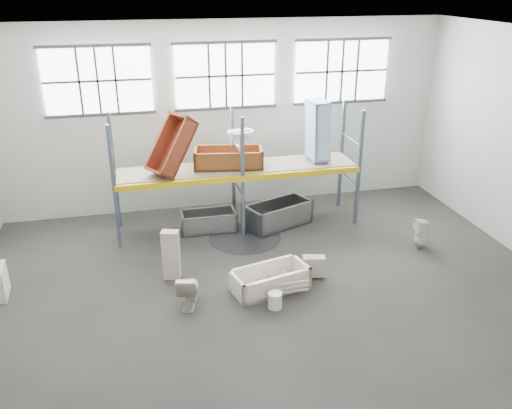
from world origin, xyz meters
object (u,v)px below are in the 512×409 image
object	(u,v)px
bucket	(275,300)
rust_tub_flat	(228,158)
steel_tub_left	(209,221)
steel_tub_right	(278,214)
bathtub_beige	(270,279)
toilet_beige	(189,289)
toilet_white	(421,233)
blue_tub_upright	(318,130)
cistern_tall	(171,255)

from	to	relation	value
bucket	rust_tub_flat	bearing A→B (deg)	92.19
steel_tub_left	steel_tub_right	distance (m)	1.81
steel_tub_left	bathtub_beige	bearing A→B (deg)	-75.19
bathtub_beige	toilet_beige	distance (m)	1.71
toilet_white	bucket	world-z (taller)	toilet_white
toilet_white	steel_tub_right	xyz separation A→B (m)	(-2.96, 1.98, -0.06)
bucket	blue_tub_upright	bearing A→B (deg)	61.30
blue_tub_upright	bathtub_beige	bearing A→B (deg)	-122.60
bucket	cistern_tall	bearing A→B (deg)	138.96
blue_tub_upright	bucket	xyz separation A→B (m)	(-2.14, -3.90, -2.23)
toilet_beige	toilet_white	xyz separation A→B (m)	(5.65, 1.17, 0.02)
toilet_beige	cistern_tall	distance (m)	1.16
steel_tub_right	bucket	bearing A→B (deg)	-106.47
toilet_white	bucket	bearing A→B (deg)	-70.79
bathtub_beige	steel_tub_right	size ratio (longest dim) A/B	0.94
steel_tub_left	bucket	size ratio (longest dim) A/B	4.24
bathtub_beige	toilet_beige	world-z (taller)	toilet_beige
toilet_beige	bucket	size ratio (longest dim) A/B	2.17
rust_tub_flat	blue_tub_upright	xyz separation A→B (m)	(2.29, -0.05, 0.57)
bucket	steel_tub_right	bearing A→B (deg)	73.53
bathtub_beige	cistern_tall	xyz separation A→B (m)	(-1.92, 0.92, 0.32)
rust_tub_flat	blue_tub_upright	size ratio (longest dim) A/B	1.12
toilet_white	rust_tub_flat	distance (m)	4.99
cistern_tall	blue_tub_upright	bearing A→B (deg)	47.37
toilet_white	blue_tub_upright	bearing A→B (deg)	-142.88
rust_tub_flat	bucket	xyz separation A→B (m)	(0.15, -3.95, -1.66)
toilet_white	blue_tub_upright	distance (m)	3.57
bathtub_beige	blue_tub_upright	bearing A→B (deg)	43.61
cistern_tall	bucket	distance (m)	2.47
steel_tub_left	steel_tub_right	size ratio (longest dim) A/B	0.82
steel_tub_left	bucket	bearing A→B (deg)	-78.94
toilet_beige	rust_tub_flat	world-z (taller)	rust_tub_flat
blue_tub_upright	cistern_tall	bearing A→B (deg)	-150.01
toilet_white	blue_tub_upright	size ratio (longest dim) A/B	0.49
toilet_white	steel_tub_left	xyz separation A→B (m)	(-4.77, 2.10, -0.12)
bathtub_beige	cistern_tall	bearing A→B (deg)	140.57
cistern_tall	toilet_beige	bearing A→B (deg)	-61.04
toilet_beige	rust_tub_flat	distance (m)	4.04
steel_tub_right	blue_tub_upright	world-z (taller)	blue_tub_upright
steel_tub_left	bucket	world-z (taller)	steel_tub_left
toilet_beige	bucket	distance (m)	1.69
bucket	toilet_white	bearing A→B (deg)	22.25
steel_tub_left	blue_tub_upright	bearing A→B (deg)	3.09
blue_tub_upright	steel_tub_left	bearing A→B (deg)	-176.91
cistern_tall	steel_tub_right	size ratio (longest dim) A/B	0.66
rust_tub_flat	toilet_white	bearing A→B (deg)	-28.82
toilet_white	blue_tub_upright	world-z (taller)	blue_tub_upright
toilet_white	steel_tub_left	bearing A→B (deg)	-116.77
steel_tub_right	rust_tub_flat	size ratio (longest dim) A/B	0.98
bathtub_beige	steel_tub_right	bearing A→B (deg)	57.54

